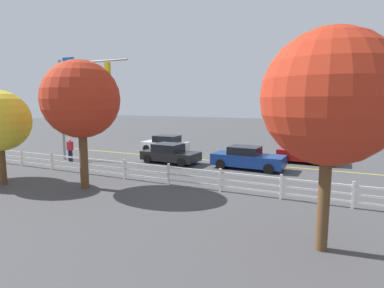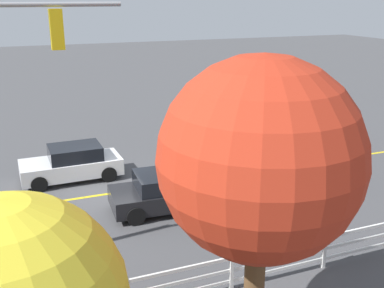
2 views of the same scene
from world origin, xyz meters
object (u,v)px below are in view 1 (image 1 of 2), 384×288
Objects in this scene: car_1 at (170,154)px; tree_0 at (81,100)px; car_3 at (307,153)px; car_2 at (247,158)px; pedestrian at (70,149)px; tree_2 at (330,98)px; car_0 at (165,144)px.

tree_0 is at bearing -92.40° from car_1.
car_2 is at bearing 49.74° from car_3.
tree_2 reaches higher than pedestrian.
pedestrian reaches higher than car_2.
pedestrian is at bearing -155.79° from car_1.
car_3 is (-8.94, -4.12, 0.06)m from car_1.
pedestrian is (6.90, 2.64, 0.26)m from car_1.
car_2 reaches higher than car_1.
car_2 is at bearing -63.78° from tree_2.
tree_2 is at bearing -39.28° from car_1.
car_3 is (-3.40, -3.70, 0.02)m from car_2.
tree_2 is at bearing -61.46° from car_2.
car_0 is 9.10m from car_2.
car_2 is 11.81m from tree_2.
tree_0 is (9.70, 11.68, 3.74)m from car_3.
car_3 is 15.64m from tree_0.
pedestrian is (4.14, 6.78, 0.22)m from car_0.
car_0 is at bearing 126.92° from car_1.
tree_0 is 1.00× the size of tree_2.
car_3 is 0.62× the size of tree_0.
car_2 is 2.78× the size of pedestrian.
tree_0 reaches higher than pedestrian.
car_1 is at bearing -95.68° from tree_0.
car_3 is 2.37× the size of pedestrian.
car_2 and car_3 have the same top height.
tree_2 is (-4.95, 10.04, 3.77)m from car_2.
tree_0 is at bearing 98.66° from car_0.
tree_0 reaches higher than car_1.
car_0 is 1.02× the size of car_3.
pedestrian reaches higher than car_0.
car_3 is 17.22m from pedestrian.
car_0 is 4.97m from car_1.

